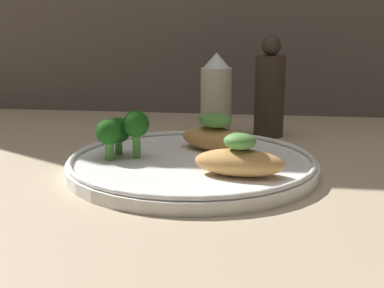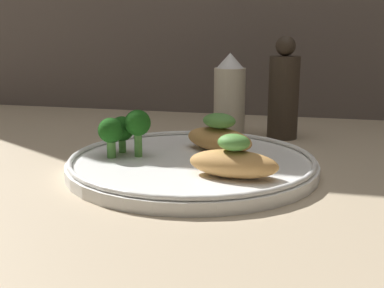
% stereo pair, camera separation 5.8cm
% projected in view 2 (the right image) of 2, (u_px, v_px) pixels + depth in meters
% --- Properties ---
extents(ground_plane, '(1.80, 1.80, 0.01)m').
position_uv_depth(ground_plane, '(192.00, 175.00, 0.59)').
color(ground_plane, tan).
extents(plate, '(0.31, 0.31, 0.02)m').
position_uv_depth(plate, '(192.00, 163.00, 0.59)').
color(plate, white).
rests_on(plate, ground_plane).
extents(grilled_meat_front, '(0.10, 0.06, 0.05)m').
position_uv_depth(grilled_meat_front, '(233.00, 161.00, 0.52)').
color(grilled_meat_front, tan).
rests_on(grilled_meat_front, plate).
extents(grilled_meat_middle, '(0.11, 0.09, 0.05)m').
position_uv_depth(grilled_meat_middle, '(219.00, 136.00, 0.63)').
color(grilled_meat_middle, tan).
rests_on(grilled_meat_middle, plate).
extents(broccoli_bunch, '(0.06, 0.06, 0.06)m').
position_uv_depth(broccoli_bunch, '(124.00, 129.00, 0.60)').
color(broccoli_bunch, '#569942').
rests_on(broccoli_bunch, plate).
extents(sauce_bottle, '(0.05, 0.05, 0.13)m').
position_uv_depth(sauce_bottle, '(230.00, 96.00, 0.78)').
color(sauce_bottle, beige).
rests_on(sauce_bottle, ground_plane).
extents(pepper_grinder, '(0.05, 0.05, 0.16)m').
position_uv_depth(pepper_grinder, '(284.00, 93.00, 0.76)').
color(pepper_grinder, '#382D23').
rests_on(pepper_grinder, ground_plane).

